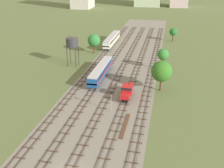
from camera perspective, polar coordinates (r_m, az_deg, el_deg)
The scene contains 17 objects.
ground_plane at distance 95.17m, azimuth 2.79°, elevation 4.34°, with size 480.00×480.00×0.00m, color #5B6B3D.
ballast_bed at distance 95.16m, azimuth 2.79°, elevation 4.34°, with size 23.91×176.00×0.01m, color gray.
track_far_left at distance 98.05m, azimuth -2.88°, elevation 5.01°, with size 2.40×126.00×0.29m.
track_left at distance 96.93m, azimuth -0.02°, elevation 4.82°, with size 2.40×126.00×0.29m.
track_centre_left at distance 96.05m, azimuth 2.89°, elevation 4.61°, with size 2.40×126.00×0.29m.
track_centre at distance 95.43m, azimuth 5.85°, elevation 4.38°, with size 2.40×126.00×0.29m.
track_centre_right at distance 95.07m, azimuth 8.83°, elevation 4.14°, with size 2.40×126.00×0.29m.
shunter_loco_centre_nearest at distance 69.74m, azimuth 3.25°, elevation -1.35°, with size 2.74×8.46×3.10m.
diesel_railcar_left_near at distance 81.58m, azimuth -2.38°, elevation 2.93°, with size 2.96×20.50×3.80m.
passenger_coach_far_left_mid at distance 118.57m, azimuth -0.04°, elevation 9.59°, with size 2.96×22.00×3.80m.
water_tower at distance 91.90m, azimuth -8.54°, elevation 8.90°, with size 4.25×4.25×10.25m.
signal_post_nearest at distance 62.10m, azimuth -0.22°, elevation -3.05°, with size 0.28×0.47×5.58m.
lineside_tree_0 at distance 73.29m, azimuth 10.55°, elevation 2.68°, with size 5.75×5.75×8.59m.
lineside_tree_1 at distance 127.41m, azimuth 12.96°, elevation 10.79°, with size 3.46×3.46×6.11m.
lineside_tree_2 at distance 106.28m, azimuth -3.88°, elevation 9.27°, with size 4.99×4.99×7.66m.
lineside_tree_3 at distance 89.27m, azimuth 10.86°, elevation 6.18°, with size 3.76×3.76×7.20m.
spare_rail_bundle at distance 58.34m, azimuth 2.90°, elevation -8.85°, with size 0.60×10.00×0.24m, color brown.
Camera 1 is at (14.45, -32.65, 31.45)m, focal length 42.79 mm.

